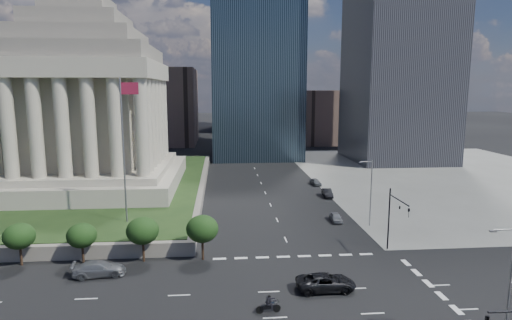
{
  "coord_description": "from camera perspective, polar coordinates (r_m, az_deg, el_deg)",
  "views": [
    {
      "loc": [
        -8.62,
        -35.27,
        20.2
      ],
      "look_at": [
        -4.58,
        13.9,
        12.09
      ],
      "focal_mm": 30.0,
      "sensor_mm": 36.0,
      "label": 1
    }
  ],
  "objects": [
    {
      "name": "building_filler_nw",
      "position": [
        166.76,
        -12.16,
        6.99
      ],
      "size": [
        24.0,
        30.0,
        28.0
      ],
      "primitive_type": "cube",
      "color": "brown",
      "rests_on": "ground"
    },
    {
      "name": "street_lamp_south",
      "position": [
        39.37,
        30.61,
        -13.7
      ],
      "size": [
        2.13,
        0.22,
        10.0
      ],
      "color": "slate",
      "rests_on": "ground"
    },
    {
      "name": "ground",
      "position": [
        137.04,
        -1.05,
        0.85
      ],
      "size": [
        500.0,
        500.0,
        0.0
      ],
      "primitive_type": "plane",
      "color": "black",
      "rests_on": "ground"
    },
    {
      "name": "pickup_truck",
      "position": [
        45.81,
        9.29,
        -15.8
      ],
      "size": [
        6.11,
        2.91,
        1.68
      ],
      "primitive_type": "imported",
      "rotation": [
        0.0,
        0.0,
        1.59
      ],
      "color": "black",
      "rests_on": "ground"
    },
    {
      "name": "plaza_lawn",
      "position": [
        94.5,
        -27.27,
        -2.92
      ],
      "size": [
        64.0,
        68.0,
        0.1
      ],
      "primitive_type": "cube",
      "color": "#1E3515",
      "rests_on": "plaza_terrace"
    },
    {
      "name": "sidewalk_ne",
      "position": [
        111.66,
        24.7,
        -1.95
      ],
      "size": [
        68.0,
        90.0,
        0.03
      ],
      "primitive_type": "cube",
      "color": "slate",
      "rests_on": "ground"
    },
    {
      "name": "suv_grey",
      "position": [
        51.34,
        -20.19,
        -13.45
      ],
      "size": [
        5.91,
        3.04,
        1.64
      ],
      "primitive_type": "imported",
      "rotation": [
        0.0,
        0.0,
        1.71
      ],
      "color": "#5C5F64",
      "rests_on": "ground"
    },
    {
      "name": "flagpole",
      "position": [
        61.13,
        -17.16,
        2.26
      ],
      "size": [
        2.52,
        0.24,
        20.0
      ],
      "color": "slate",
      "rests_on": "plaza_lawn"
    },
    {
      "name": "parked_sedan_near",
      "position": [
        68.05,
        10.6,
        -7.52
      ],
      "size": [
        1.73,
        3.96,
        1.33
      ],
      "primitive_type": "imported",
      "rotation": [
        0.0,
        0.0,
        -0.04
      ],
      "color": "gray",
      "rests_on": "ground"
    },
    {
      "name": "war_memorial",
      "position": [
        87.06,
        -21.97,
        9.45
      ],
      "size": [
        34.0,
        34.0,
        39.0
      ],
      "primitive_type": null,
      "color": "#A49C8A",
      "rests_on": "plaza_lawn"
    },
    {
      "name": "motorcycle_trail",
      "position": [
        41.24,
        1.64,
        -18.62
      ],
      "size": [
        2.39,
        0.88,
        1.74
      ],
      "primitive_type": null,
      "rotation": [
        0.0,
        0.0,
        0.1
      ],
      "color": "black",
      "rests_on": "ground"
    },
    {
      "name": "building_filler_ne",
      "position": [
        170.49,
        9.13,
        5.78
      ],
      "size": [
        20.0,
        30.0,
        20.0
      ],
      "primitive_type": "cube",
      "color": "brown",
      "rests_on": "ground"
    },
    {
      "name": "traffic_signal_ne",
      "position": [
        55.38,
        18.05,
        -6.8
      ],
      "size": [
        0.3,
        5.74,
        8.0
      ],
      "color": "black",
      "rests_on": "ground"
    },
    {
      "name": "parked_sedan_far",
      "position": [
        92.74,
        7.95,
        -2.91
      ],
      "size": [
        4.2,
        2.16,
        1.37
      ],
      "primitive_type": "imported",
      "rotation": [
        0.0,
        0.0,
        0.14
      ],
      "color": "#4F5256",
      "rests_on": "ground"
    },
    {
      "name": "parked_sedan_mid",
      "position": [
        82.99,
        9.49,
        -4.36
      ],
      "size": [
        1.83,
        4.57,
        1.48
      ],
      "primitive_type": "imported",
      "rotation": [
        0.0,
        0.0,
        -0.06
      ],
      "color": "black",
      "rests_on": "ground"
    },
    {
      "name": "street_lamp_north",
      "position": [
        65.77,
        14.95,
        -3.76
      ],
      "size": [
        2.13,
        0.22,
        10.0
      ],
      "color": "slate",
      "rests_on": "ground"
    },
    {
      "name": "plaza_terrace",
      "position": [
        94.69,
        -27.23,
        -3.48
      ],
      "size": [
        66.0,
        70.0,
        1.8
      ],
      "primitive_type": "cube",
      "color": "slate",
      "rests_on": "ground"
    },
    {
      "name": "midrise_glass",
      "position": [
        131.07,
        -0.05,
        13.62
      ],
      "size": [
        26.0,
        26.0,
        60.0
      ],
      "primitive_type": "cube",
      "color": "black",
      "rests_on": "ground"
    }
  ]
}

